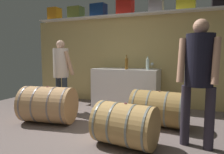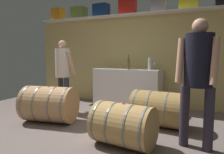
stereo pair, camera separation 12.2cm
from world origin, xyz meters
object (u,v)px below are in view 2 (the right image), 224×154
at_px(winemaker_pouring, 63,68).
at_px(wine_barrel_far, 124,125).
at_px(toolcase_red, 128,7).
at_px(toolcase_navy, 101,11).
at_px(wine_barrel_flank, 49,104).
at_px(toolcase_grey, 159,6).
at_px(visitor_tasting, 198,70).
at_px(wine_glass, 154,64).
at_px(toolcase_orange, 58,14).
at_px(wine_barrel_near, 159,109).
at_px(toolcase_olive, 79,13).
at_px(work_cabinet, 128,88).
at_px(wine_bottle_clear, 150,64).
at_px(wine_bottle_amber, 128,63).
at_px(toolcase_yellow, 189,3).

bearing_deg(winemaker_pouring, wine_barrel_far, -5.93).
bearing_deg(winemaker_pouring, toolcase_red, 73.71).
xyz_separation_m(toolcase_navy, wine_barrel_far, (1.52, -2.33, -2.08)).
bearing_deg(wine_barrel_flank, toolcase_navy, 76.56).
distance_m(toolcase_grey, visitor_tasting, 2.57).
xyz_separation_m(toolcase_grey, wine_barrel_far, (0.05, -2.33, -2.05)).
height_order(wine_glass, wine_barrel_flank, wine_glass).
relative_size(toolcase_orange, wine_barrel_flank, 0.32).
xyz_separation_m(toolcase_orange, wine_barrel_flank, (1.24, -1.91, -2.04)).
distance_m(wine_barrel_near, wine_barrel_flank, 2.02).
bearing_deg(wine_barrel_near, toolcase_navy, 148.10).
distance_m(toolcase_olive, toolcase_grey, 2.14).
relative_size(wine_barrel_near, wine_barrel_far, 1.11).
bearing_deg(wine_barrel_flank, toolcase_orange, 113.35).
distance_m(toolcase_olive, wine_barrel_near, 3.48).
xyz_separation_m(toolcase_orange, toolcase_red, (2.08, 0.00, 0.01)).
bearing_deg(toolcase_orange, wine_barrel_near, -21.41).
distance_m(work_cabinet, wine_barrel_far, 2.20).
height_order(work_cabinet, wine_bottle_clear, wine_bottle_clear).
bearing_deg(wine_barrel_far, toolcase_grey, 98.02).
distance_m(toolcase_orange, wine_bottle_amber, 2.67).
relative_size(toolcase_red, visitor_tasting, 0.23).
xyz_separation_m(toolcase_olive, work_cabinet, (1.50, -0.24, -1.90)).
height_order(toolcase_grey, winemaker_pouring, toolcase_grey).
height_order(toolcase_olive, wine_barrel_flank, toolcase_olive).
xyz_separation_m(toolcase_olive, toolcase_yellow, (2.78, 0.00, 0.00)).
distance_m(toolcase_red, wine_glass, 1.53).
height_order(toolcase_olive, visitor_tasting, toolcase_olive).
distance_m(work_cabinet, winemaker_pouring, 1.58).
xyz_separation_m(wine_barrel_flank, visitor_tasting, (2.55, -0.10, 0.72)).
height_order(toolcase_orange, toolcase_red, toolcase_red).
xyz_separation_m(wine_bottle_clear, winemaker_pouring, (-1.72, -0.80, -0.10)).
bearing_deg(wine_barrel_flank, winemaker_pouring, 96.83).
height_order(wine_bottle_clear, wine_barrel_far, wine_bottle_clear).
bearing_deg(wine_bottle_amber, wine_glass, 40.91).
relative_size(wine_bottle_clear, wine_bottle_amber, 0.88).
distance_m(wine_barrel_far, winemaker_pouring, 2.29).
bearing_deg(toolcase_grey, wine_bottle_amber, -137.97).
relative_size(wine_barrel_far, wine_barrel_flank, 0.85).
relative_size(work_cabinet, wine_barrel_flank, 1.50).
bearing_deg(toolcase_olive, toolcase_grey, 0.14).
relative_size(toolcase_navy, work_cabinet, 0.25).
relative_size(toolcase_olive, wine_bottle_clear, 1.26).
bearing_deg(toolcase_red, visitor_tasting, -47.55).
height_order(toolcase_orange, wine_barrel_near, toolcase_orange).
height_order(work_cabinet, wine_barrel_far, work_cabinet).
xyz_separation_m(toolcase_navy, work_cabinet, (0.83, -0.24, -1.91)).
relative_size(toolcase_red, toolcase_yellow, 1.01).
relative_size(toolcase_navy, wine_barrel_far, 0.43).
relative_size(toolcase_red, wine_bottle_clear, 1.35).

